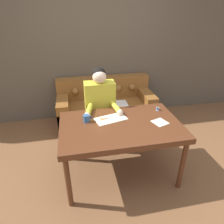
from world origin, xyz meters
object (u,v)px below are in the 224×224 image
(person, at_px, (100,110))
(mug, at_px, (86,118))
(scissors, at_px, (106,119))
(thread_spool, at_px, (158,109))
(couch, at_px, (106,108))
(dining_table, at_px, (121,129))

(person, distance_m, mug, 0.56)
(scissors, relative_size, thread_spool, 5.32)
(couch, xyz_separation_m, person, (-0.20, -0.74, 0.34))
(mug, height_order, thread_spool, mug)
(mug, bearing_deg, person, 64.05)
(person, bearing_deg, mug, -115.95)
(couch, bearing_deg, scissors, -99.19)
(dining_table, bearing_deg, person, 104.35)
(dining_table, relative_size, person, 1.12)
(couch, distance_m, scissors, 1.31)
(dining_table, height_order, scissors, scissors)
(scissors, relative_size, mug, 2.12)
(person, xyz_separation_m, scissors, (0.00, -0.47, 0.12))
(scissors, xyz_separation_m, thread_spool, (0.73, 0.10, 0.02))
(thread_spool, bearing_deg, dining_table, -156.36)
(couch, relative_size, person, 1.35)
(mug, bearing_deg, couch, 70.38)
(dining_table, distance_m, thread_spool, 0.63)
(couch, height_order, mug, mug)
(dining_table, xyz_separation_m, person, (-0.16, 0.62, -0.04))
(couch, relative_size, mug, 15.38)
(mug, xyz_separation_m, thread_spool, (0.97, 0.11, -0.02))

